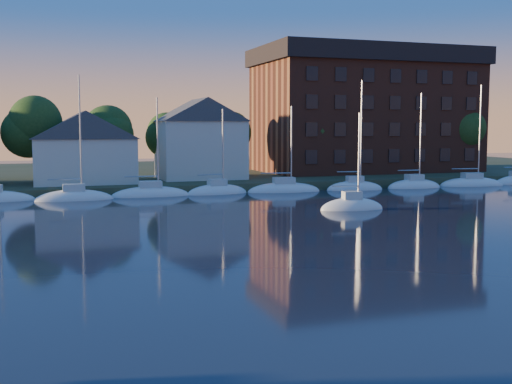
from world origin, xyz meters
name	(u,v)px	position (x,y,z in m)	size (l,w,h in m)	color
ground	(397,351)	(0.00, 0.00, 0.00)	(260.00, 260.00, 0.00)	black
shoreline_land	(119,178)	(0.00, 75.00, 0.00)	(160.00, 50.00, 2.00)	#353F25
wooden_dock	(145,194)	(0.00, 52.00, 0.00)	(120.00, 3.00, 1.00)	brown
clubhouse_centre	(84,146)	(-6.00, 57.00, 5.13)	(11.55, 8.40, 8.08)	beige
clubhouse_east	(200,138)	(8.00, 59.00, 6.00)	(10.50, 8.40, 9.80)	beige
condo_block	(366,110)	(34.00, 64.95, 9.79)	(31.00, 17.00, 17.40)	brown
tree_line	(146,128)	(2.00, 63.00, 7.18)	(93.40, 5.40, 8.90)	#332517
moored_fleet	(187,195)	(4.00, 49.00, 0.10)	(95.50, 2.40, 12.05)	white
drifting_sailboat_right	(352,209)	(15.33, 32.86, 0.10)	(6.03, 2.72, 9.67)	white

